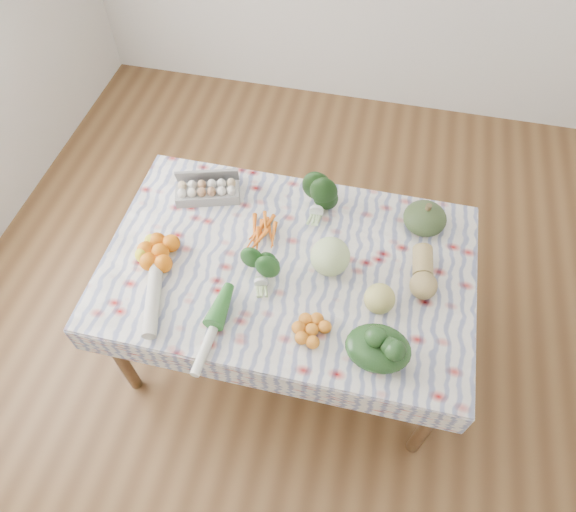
% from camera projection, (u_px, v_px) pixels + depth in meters
% --- Properties ---
extents(ground, '(4.50, 4.50, 0.00)m').
position_uv_depth(ground, '(288.00, 339.00, 2.93)').
color(ground, brown).
rests_on(ground, ground).
extents(dining_table, '(1.60, 1.00, 0.75)m').
position_uv_depth(dining_table, '(288.00, 274.00, 2.37)').
color(dining_table, brown).
rests_on(dining_table, ground).
extents(tablecloth, '(1.66, 1.06, 0.01)m').
position_uv_depth(tablecloth, '(288.00, 264.00, 2.31)').
color(tablecloth, white).
rests_on(tablecloth, dining_table).
extents(egg_carton, '(0.33, 0.21, 0.08)m').
position_uv_depth(egg_carton, '(208.00, 192.00, 2.50)').
color(egg_carton, '#979793').
rests_on(egg_carton, tablecloth).
extents(carrot_bunch, '(0.21, 0.19, 0.04)m').
position_uv_depth(carrot_bunch, '(262.00, 236.00, 2.37)').
color(carrot_bunch, orange).
rests_on(carrot_bunch, tablecloth).
extents(kale_bunch, '(0.19, 0.17, 0.16)m').
position_uv_depth(kale_bunch, '(318.00, 197.00, 2.43)').
color(kale_bunch, black).
rests_on(kale_bunch, tablecloth).
extents(kabocha_squash, '(0.24, 0.24, 0.13)m').
position_uv_depth(kabocha_squash, '(425.00, 218.00, 2.37)').
color(kabocha_squash, '#384C26').
rests_on(kabocha_squash, tablecloth).
extents(cabbage, '(0.17, 0.17, 0.17)m').
position_uv_depth(cabbage, '(330.00, 257.00, 2.22)').
color(cabbage, '#BBD78B').
rests_on(cabbage, tablecloth).
extents(butternut_squash, '(0.14, 0.26, 0.12)m').
position_uv_depth(butternut_squash, '(424.00, 271.00, 2.21)').
color(butternut_squash, tan).
rests_on(butternut_squash, tablecloth).
extents(orange_cluster, '(0.27, 0.27, 0.09)m').
position_uv_depth(orange_cluster, '(160.00, 252.00, 2.29)').
color(orange_cluster, orange).
rests_on(orange_cluster, tablecloth).
extents(broccoli, '(0.18, 0.18, 0.11)m').
position_uv_depth(broccoli, '(261.00, 271.00, 2.22)').
color(broccoli, '#20511D').
rests_on(broccoli, tablecloth).
extents(mandarin_cluster, '(0.25, 0.25, 0.06)m').
position_uv_depth(mandarin_cluster, '(312.00, 329.00, 2.08)').
color(mandarin_cluster, orange).
rests_on(mandarin_cluster, tablecloth).
extents(grapefruit, '(0.17, 0.17, 0.13)m').
position_uv_depth(grapefruit, '(380.00, 299.00, 2.12)').
color(grapefruit, '#C3BC60').
rests_on(grapefruit, tablecloth).
extents(spinach_bag, '(0.32, 0.30, 0.11)m').
position_uv_depth(spinach_bag, '(378.00, 348.00, 2.00)').
color(spinach_bag, '#1A3917').
rests_on(spinach_bag, tablecloth).
extents(daikon, '(0.17, 0.42, 0.06)m').
position_uv_depth(daikon, '(154.00, 294.00, 2.18)').
color(daikon, beige).
rests_on(daikon, tablecloth).
extents(leek, '(0.06, 0.40, 0.04)m').
position_uv_depth(leek, '(213.00, 330.00, 2.09)').
color(leek, white).
rests_on(leek, tablecloth).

